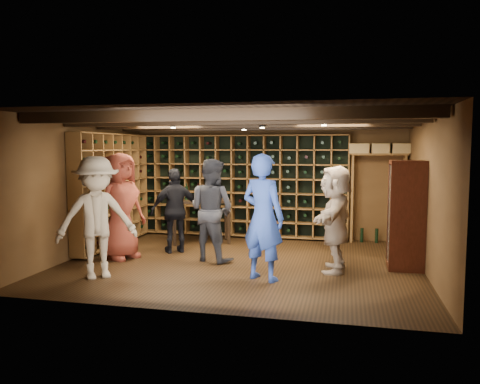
% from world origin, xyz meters
% --- Properties ---
extents(ground, '(6.00, 6.00, 0.00)m').
position_xyz_m(ground, '(0.00, 0.00, 0.00)').
color(ground, black).
rests_on(ground, ground).
extents(room_shell, '(6.00, 6.00, 6.00)m').
position_xyz_m(room_shell, '(0.00, 0.05, 2.42)').
color(room_shell, brown).
rests_on(room_shell, ground).
extents(wine_rack_back, '(4.65, 0.30, 2.20)m').
position_xyz_m(wine_rack_back, '(-0.52, 2.33, 1.15)').
color(wine_rack_back, brown).
rests_on(wine_rack_back, ground).
extents(wine_rack_left, '(0.30, 2.65, 2.20)m').
position_xyz_m(wine_rack_left, '(-2.83, 0.82, 1.15)').
color(wine_rack_left, brown).
rests_on(wine_rack_left, ground).
extents(crate_shelf, '(1.20, 0.32, 2.07)m').
position_xyz_m(crate_shelf, '(2.41, 2.32, 1.57)').
color(crate_shelf, brown).
rests_on(crate_shelf, ground).
extents(display_cabinet, '(0.55, 0.50, 1.75)m').
position_xyz_m(display_cabinet, '(2.71, 0.20, 0.86)').
color(display_cabinet, '#35120A').
rests_on(display_cabinet, ground).
extents(man_blue_shirt, '(0.82, 0.69, 1.90)m').
position_xyz_m(man_blue_shirt, '(0.56, -0.93, 0.95)').
color(man_blue_shirt, navy).
rests_on(man_blue_shirt, ground).
extents(man_grey_suit, '(1.06, 0.94, 1.79)m').
position_xyz_m(man_grey_suit, '(-0.54, 0.08, 0.90)').
color(man_grey_suit, black).
rests_on(man_grey_suit, ground).
extents(guest_red_floral, '(0.91, 1.09, 1.89)m').
position_xyz_m(guest_red_floral, '(-2.16, -0.13, 0.95)').
color(guest_red_floral, maroon).
rests_on(guest_red_floral, ground).
extents(guest_woman_black, '(1.00, 0.84, 1.60)m').
position_xyz_m(guest_woman_black, '(-1.38, 0.54, 0.80)').
color(guest_woman_black, black).
rests_on(guest_woman_black, ground).
extents(guest_khaki, '(1.37, 1.28, 1.86)m').
position_xyz_m(guest_khaki, '(-1.92, -1.37, 0.93)').
color(guest_khaki, gray).
rests_on(guest_khaki, ground).
extents(guest_beige, '(0.61, 1.61, 1.70)m').
position_xyz_m(guest_beige, '(1.59, -0.16, 0.85)').
color(guest_beige, tan).
rests_on(guest_beige, ground).
extents(tasting_table, '(1.34, 1.00, 1.19)m').
position_xyz_m(tasting_table, '(-1.19, 1.52, 0.80)').
color(tasting_table, black).
rests_on(tasting_table, ground).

